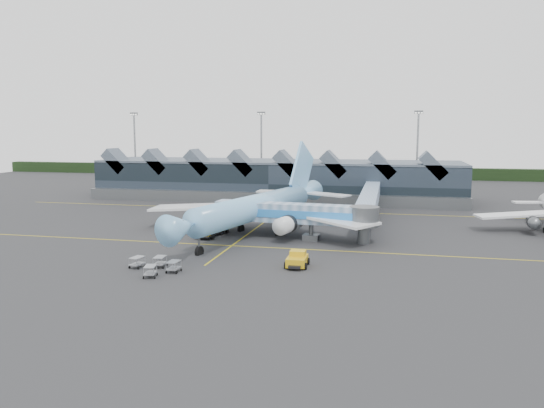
% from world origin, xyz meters
% --- Properties ---
extents(ground, '(260.00, 260.00, 0.00)m').
position_xyz_m(ground, '(0.00, 0.00, 0.00)').
color(ground, '#252628').
rests_on(ground, ground).
extents(taxi_stripes, '(120.00, 60.00, 0.01)m').
position_xyz_m(taxi_stripes, '(0.00, 10.00, 0.01)').
color(taxi_stripes, gold).
rests_on(taxi_stripes, ground).
extents(tree_line_far, '(260.00, 4.00, 4.00)m').
position_xyz_m(tree_line_far, '(0.00, 110.00, 2.00)').
color(tree_line_far, black).
rests_on(tree_line_far, ground).
extents(terminal, '(90.00, 22.25, 12.52)m').
position_xyz_m(terminal, '(-5.07, 47.35, 4.88)').
color(terminal, black).
rests_on(terminal, ground).
extents(light_masts, '(132.40, 42.56, 22.45)m').
position_xyz_m(light_masts, '(21.00, 62.80, 12.49)').
color(light_masts, gray).
rests_on(light_masts, ground).
extents(main_airliner, '(40.29, 47.21, 15.36)m').
position_xyz_m(main_airliner, '(1.66, 2.52, 4.51)').
color(main_airliner, '#73C3E8').
rests_on(main_airliner, ground).
extents(jet_bridge, '(26.13, 6.05, 5.81)m').
position_xyz_m(jet_bridge, '(9.84, -1.34, 3.99)').
color(jet_bridge, '#698DAF').
rests_on(jet_bridge, ground).
extents(fuel_truck, '(3.44, 9.73, 3.24)m').
position_xyz_m(fuel_truck, '(-5.23, -0.95, 1.81)').
color(fuel_truck, black).
rests_on(fuel_truck, ground).
extents(pushback_tug, '(2.87, 4.46, 1.94)m').
position_xyz_m(pushback_tug, '(11.59, -17.75, 0.87)').
color(pushback_tug, gold).
rests_on(pushback_tug, ground).
extents(baggage_carts, '(6.82, 6.57, 1.37)m').
position_xyz_m(baggage_carts, '(-5.00, -23.70, 0.77)').
color(baggage_carts, '#95979D').
rests_on(baggage_carts, ground).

